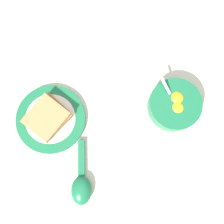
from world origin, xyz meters
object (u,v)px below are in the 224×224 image
toast_plate (51,119)px  toast_sandwich (47,117)px  egg_bowl (174,105)px  soup_spoon (81,185)px

toast_plate → toast_sandwich: 0.03m
egg_bowl → soup_spoon: (-0.10, 0.32, -0.01)m
egg_bowl → toast_plate: egg_bowl is taller
toast_sandwich → toast_plate: bearing=-124.7°
toast_plate → toast_sandwich: bearing=55.3°
toast_sandwich → soup_spoon: (-0.21, -0.02, -0.02)m
toast_sandwich → soup_spoon: size_ratio=0.78×
toast_plate → soup_spoon: bearing=-176.7°
egg_bowl → soup_spoon: egg_bowl is taller
egg_bowl → soup_spoon: bearing=106.9°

